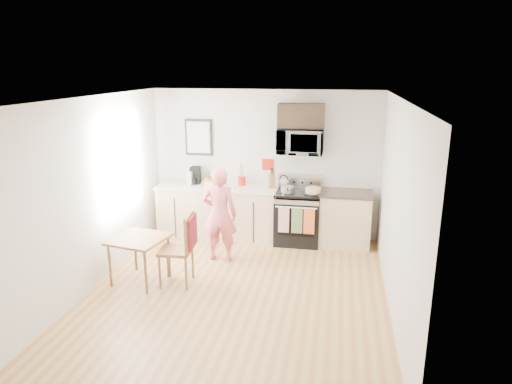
% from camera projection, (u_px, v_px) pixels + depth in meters
% --- Properties ---
extents(floor, '(4.60, 4.60, 0.00)m').
position_uv_depth(floor, '(237.00, 292.00, 6.24)').
color(floor, '#9E643D').
rests_on(floor, ground).
extents(back_wall, '(4.00, 0.04, 2.60)m').
position_uv_depth(back_wall, '(265.00, 164.00, 8.07)').
color(back_wall, beige).
rests_on(back_wall, floor).
extents(front_wall, '(4.00, 0.04, 2.60)m').
position_uv_depth(front_wall, '(174.00, 280.00, 3.71)').
color(front_wall, beige).
rests_on(front_wall, floor).
extents(left_wall, '(0.04, 4.60, 2.60)m').
position_uv_depth(left_wall, '(94.00, 193.00, 6.24)').
color(left_wall, beige).
rests_on(left_wall, floor).
extents(right_wall, '(0.04, 4.60, 2.60)m').
position_uv_depth(right_wall, '(397.00, 209.00, 5.54)').
color(right_wall, beige).
rests_on(right_wall, floor).
extents(ceiling, '(4.00, 4.60, 0.04)m').
position_uv_depth(ceiling, '(235.00, 98.00, 5.54)').
color(ceiling, white).
rests_on(ceiling, back_wall).
extents(window, '(0.06, 1.40, 1.50)m').
position_uv_depth(window, '(122.00, 163.00, 6.92)').
color(window, white).
rests_on(window, left_wall).
extents(cabinet_left, '(2.10, 0.60, 0.90)m').
position_uv_depth(cabinet_left, '(218.00, 212.00, 8.15)').
color(cabinet_left, tan).
rests_on(cabinet_left, floor).
extents(countertop_left, '(2.14, 0.64, 0.04)m').
position_uv_depth(countertop_left, '(217.00, 187.00, 8.03)').
color(countertop_left, beige).
rests_on(countertop_left, cabinet_left).
extents(cabinet_right, '(0.84, 0.60, 0.90)m').
position_uv_depth(cabinet_right, '(345.00, 220.00, 7.76)').
color(cabinet_right, tan).
rests_on(cabinet_right, floor).
extents(countertop_right, '(0.88, 0.64, 0.04)m').
position_uv_depth(countertop_right, '(346.00, 193.00, 7.64)').
color(countertop_right, black).
rests_on(countertop_right, cabinet_right).
extents(range, '(0.76, 0.70, 1.16)m').
position_uv_depth(range, '(298.00, 218.00, 7.88)').
color(range, black).
rests_on(range, floor).
extents(microwave, '(0.76, 0.51, 0.42)m').
position_uv_depth(microwave, '(300.00, 141.00, 7.63)').
color(microwave, '#B7B7BC').
rests_on(microwave, back_wall).
extents(upper_cabinet, '(0.76, 0.35, 0.40)m').
position_uv_depth(upper_cabinet, '(301.00, 116.00, 7.56)').
color(upper_cabinet, black).
rests_on(upper_cabinet, back_wall).
extents(wall_art, '(0.50, 0.04, 0.65)m').
position_uv_depth(wall_art, '(199.00, 137.00, 8.14)').
color(wall_art, black).
rests_on(wall_art, back_wall).
extents(wall_trivet, '(0.20, 0.02, 0.20)m').
position_uv_depth(wall_trivet, '(268.00, 164.00, 8.05)').
color(wall_trivet, '#A81A0E').
rests_on(wall_trivet, back_wall).
extents(person, '(0.57, 0.39, 1.50)m').
position_uv_depth(person, '(220.00, 214.00, 7.08)').
color(person, '#CE383F').
rests_on(person, floor).
extents(dining_table, '(0.72, 0.72, 0.66)m').
position_uv_depth(dining_table, '(139.00, 243.00, 6.38)').
color(dining_table, brown).
rests_on(dining_table, floor).
extents(chair, '(0.51, 0.47, 1.04)m').
position_uv_depth(chair, '(186.00, 240.00, 6.29)').
color(chair, brown).
rests_on(chair, floor).
extents(knife_block, '(0.15, 0.18, 0.24)m').
position_uv_depth(knife_block, '(271.00, 181.00, 7.90)').
color(knife_block, brown).
rests_on(knife_block, countertop_left).
extents(utensil_crock, '(0.13, 0.13, 0.39)m').
position_uv_depth(utensil_crock, '(242.00, 177.00, 8.03)').
color(utensil_crock, '#A81A0E').
rests_on(utensil_crock, countertop_left).
extents(fruit_bowl, '(0.31, 0.31, 0.11)m').
position_uv_depth(fruit_bowl, '(209.00, 182.00, 8.15)').
color(fruit_bowl, silver).
rests_on(fruit_bowl, countertop_left).
extents(milk_carton, '(0.10, 0.10, 0.24)m').
position_uv_depth(milk_carton, '(190.00, 178.00, 8.08)').
color(milk_carton, tan).
rests_on(milk_carton, countertop_left).
extents(coffee_maker, '(0.18, 0.26, 0.30)m').
position_uv_depth(coffee_maker, '(195.00, 176.00, 8.18)').
color(coffee_maker, black).
rests_on(coffee_maker, countertop_left).
extents(bread_bag, '(0.33, 0.20, 0.11)m').
position_uv_depth(bread_bag, '(214.00, 185.00, 7.84)').
color(bread_bag, '#DEB674').
rests_on(bread_bag, countertop_left).
extents(cake, '(0.31, 0.31, 0.10)m').
position_uv_depth(cake, '(313.00, 191.00, 7.58)').
color(cake, black).
rests_on(cake, range).
extents(kettle, '(0.17, 0.17, 0.22)m').
position_uv_depth(kettle, '(284.00, 182.00, 7.99)').
color(kettle, silver).
rests_on(kettle, range).
extents(pot, '(0.21, 0.36, 0.11)m').
position_uv_depth(pot, '(287.00, 189.00, 7.64)').
color(pot, '#B7B7BC').
rests_on(pot, range).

